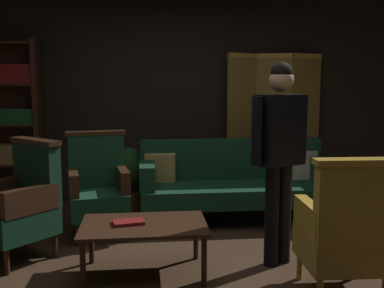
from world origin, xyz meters
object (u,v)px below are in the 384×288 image
at_px(armchair_wing_right, 98,187).
at_px(bookshelf, 3,121).
at_px(potted_plant, 128,175).
at_px(book_red_leather, 129,222).
at_px(armchair_gilt_accent, 345,231).
at_px(standing_figure, 280,145).
at_px(armchair_wing_left, 22,203).
at_px(coffee_table, 144,229).
at_px(folding_screen, 273,125).
at_px(velvet_couch, 234,179).

bearing_deg(armchair_wing_right, bookshelf, 137.21).
bearing_deg(potted_plant, book_red_leather, -88.13).
xyz_separation_m(armchair_gilt_accent, standing_figure, (-0.30, 0.63, 0.54)).
relative_size(armchair_gilt_accent, book_red_leather, 4.26).
distance_m(armchair_wing_left, potted_plant, 1.61).
bearing_deg(standing_figure, potted_plant, 127.21).
height_order(armchair_wing_left, armchair_wing_right, same).
xyz_separation_m(bookshelf, coffee_table, (1.68, -2.16, -0.70)).
xyz_separation_m(coffee_table, standing_figure, (1.13, 0.10, 0.65)).
relative_size(armchair_wing_left, armchair_wing_right, 1.00).
relative_size(armchair_gilt_accent, armchair_wing_right, 1.00).
height_order(bookshelf, armchair_wing_right, bookshelf).
relative_size(folding_screen, armchair_gilt_accent, 1.83).
xyz_separation_m(coffee_table, armchair_wing_right, (-0.45, 1.02, 0.12)).
bearing_deg(standing_figure, armchair_gilt_accent, -64.40).
xyz_separation_m(velvet_couch, standing_figure, (0.11, -1.32, 0.57)).
relative_size(folding_screen, armchair_wing_right, 1.83).
relative_size(bookshelf, standing_figure, 1.20).
bearing_deg(potted_plant, folding_screen, 12.22).
distance_m(bookshelf, velvet_couch, 2.87).
xyz_separation_m(bookshelf, armchair_gilt_accent, (3.11, -2.69, -0.58)).
bearing_deg(folding_screen, velvet_couch, -129.85).
bearing_deg(folding_screen, armchair_wing_left, -147.56).
distance_m(armchair_gilt_accent, armchair_wing_left, 2.69).
distance_m(potted_plant, book_red_leather, 1.81).
bearing_deg(armchair_gilt_accent, velvet_couch, 101.91).
bearing_deg(folding_screen, armchair_gilt_accent, -95.45).
bearing_deg(standing_figure, folding_screen, 75.11).
relative_size(bookshelf, coffee_table, 2.05).
bearing_deg(velvet_couch, coffee_table, -125.72).
distance_m(armchair_wing_right, book_red_leather, 1.07).
distance_m(armchair_gilt_accent, book_red_leather, 1.65).
xyz_separation_m(velvet_couch, armchair_wing_right, (-1.47, -0.39, 0.04)).
bearing_deg(book_red_leather, coffee_table, -4.73).
bearing_deg(potted_plant, armchair_wing_right, -108.93).
distance_m(folding_screen, armchair_wing_left, 3.30).
height_order(folding_screen, book_red_leather, folding_screen).
relative_size(folding_screen, book_red_leather, 7.79).
xyz_separation_m(coffee_table, armchair_gilt_accent, (1.43, -0.53, 0.12)).
relative_size(coffee_table, book_red_leather, 4.10).
bearing_deg(potted_plant, velvet_couch, -18.57).
bearing_deg(standing_figure, coffee_table, -175.08).
height_order(bookshelf, standing_figure, bookshelf).
bearing_deg(book_red_leather, armchair_gilt_accent, -19.34).
distance_m(bookshelf, standing_figure, 3.48).
xyz_separation_m(standing_figure, potted_plant, (-1.31, 1.72, -0.58)).
height_order(velvet_couch, potted_plant, velvet_couch).
bearing_deg(armchair_gilt_accent, folding_screen, 84.55).
relative_size(velvet_couch, armchair_wing_left, 2.04).
bearing_deg(folding_screen, potted_plant, -167.78).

